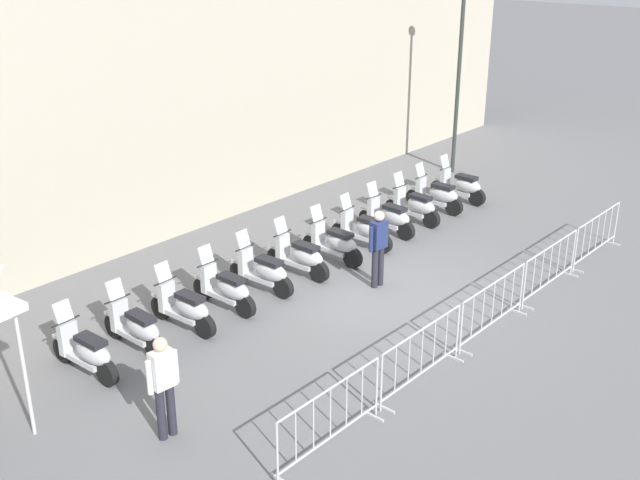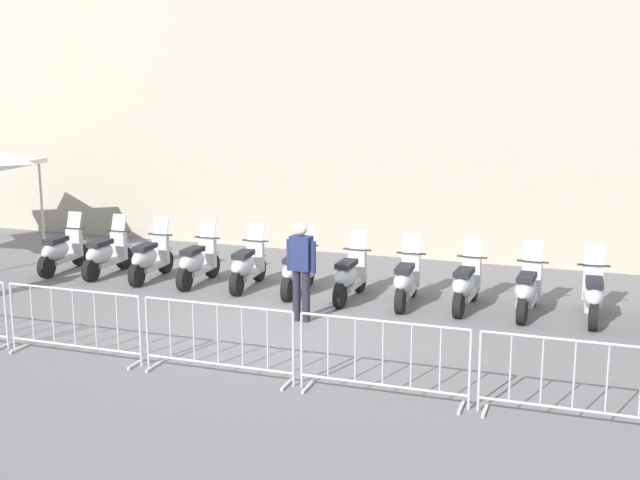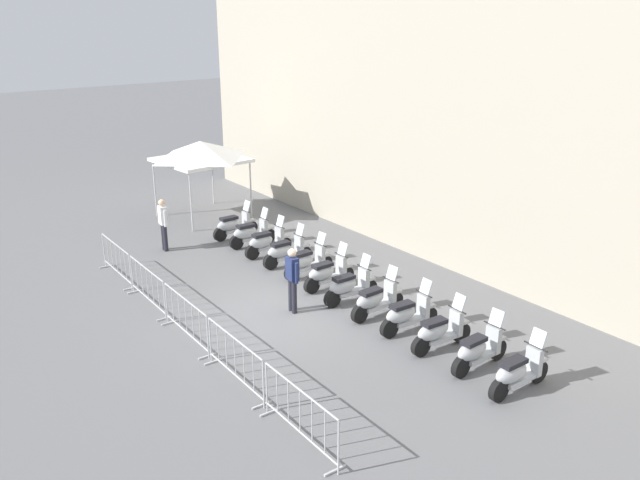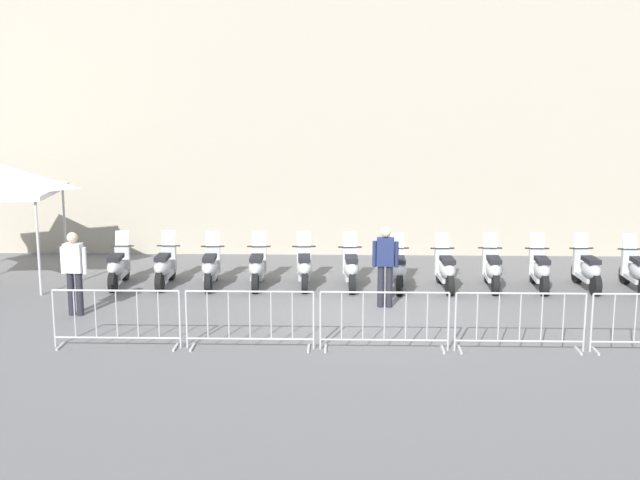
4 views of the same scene
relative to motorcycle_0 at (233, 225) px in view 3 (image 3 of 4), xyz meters
name	(u,v)px [view 3 (image 3 of 4)]	position (x,y,z in m)	size (l,w,h in m)	color
ground_plane	(279,313)	(5.74, -2.61, -0.45)	(120.00, 120.00, 0.00)	slate
building_facade	(484,19)	(6.52, 4.37, 6.74)	(28.00, 2.40, 14.39)	#B2A893
motorcycle_0	(233,225)	(0.00, 0.00, 0.00)	(0.56, 1.73, 1.24)	black
motorcycle_1	(250,233)	(1.09, -0.07, 0.00)	(0.58, 1.72, 1.24)	black
motorcycle_2	(266,242)	(2.17, -0.25, 0.00)	(0.56, 1.73, 1.24)	black
motorcycle_3	(285,252)	(3.25, -0.35, 0.00)	(0.57, 1.73, 1.24)	black
motorcycle_4	(306,262)	(4.34, -0.44, 0.00)	(0.56, 1.72, 1.24)	black
motorcycle_5	(327,273)	(5.42, -0.61, 0.00)	(0.56, 1.73, 1.24)	black
motorcycle_6	(349,286)	(6.49, -0.81, 0.00)	(0.59, 1.72, 1.24)	black
motorcycle_7	(376,300)	(7.58, -0.93, 0.00)	(0.56, 1.73, 1.24)	black
motorcycle_8	(407,315)	(8.66, -0.99, 0.00)	(0.63, 1.72, 1.24)	black
motorcycle_9	(439,332)	(9.74, -1.13, 0.00)	(0.64, 1.72, 1.24)	black
motorcycle_10	(478,350)	(10.84, -1.20, 0.00)	(0.56, 1.73, 1.24)	black
motorcycle_11	(517,372)	(11.91, -1.39, 0.00)	(0.59, 1.72, 1.24)	black
barrier_segment_0	(117,261)	(0.72, -4.61, 0.07)	(2.28, 0.67, 1.07)	#B2B5B7
barrier_segment_1	(148,287)	(3.09, -4.87, 0.07)	(2.28, 0.67, 1.07)	#B2B5B7
barrier_segment_2	(186,319)	(5.46, -5.14, 0.07)	(2.28, 0.67, 1.07)	#B2B5B7
barrier_segment_3	(235,361)	(7.82, -5.40, 0.07)	(2.28, 0.67, 1.07)	#B2B5B7
barrier_segment_4	(300,415)	(10.19, -5.67, 0.07)	(2.28, 0.67, 1.07)	#B2B5B7
officer_near_row_end	(292,276)	(5.94, -2.30, 0.53)	(0.54, 0.29, 1.73)	#23232D
officer_mid_plaza	(163,222)	(-0.47, -2.39, 0.53)	(0.54, 0.28, 1.73)	#23232D
canopy_tent	(200,151)	(-2.91, 0.65, 2.06)	(2.89, 2.89, 2.91)	silver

